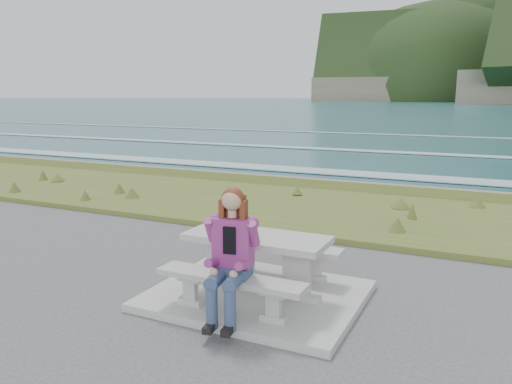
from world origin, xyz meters
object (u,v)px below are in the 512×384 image
Objects in this scene: picnic_table at (257,248)px; bench_seaward at (278,250)px; bench_landward at (230,284)px; seated_woman at (229,273)px.

picnic_table reaches higher than bench_seaward.
bench_landward is 1.22× the size of seated_woman.
picnic_table reaches higher than bench_landward.
bench_landward is 1.40m from bench_seaward.
bench_seaward is 1.55m from seated_woman.
bench_landward is 1.00× the size of bench_seaward.
seated_woman is at bearing -86.03° from picnic_table.
seated_woman is at bearing -67.19° from bench_landward.
bench_landward is at bearing -90.00° from bench_seaward.
picnic_table is at bearing 90.00° from bench_landward.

